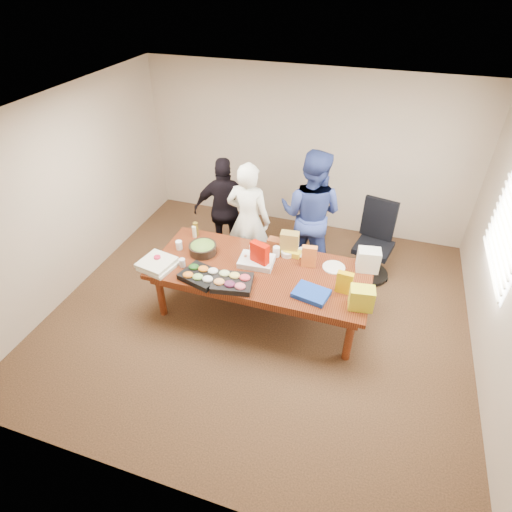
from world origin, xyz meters
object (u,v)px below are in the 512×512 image
(office_chair, at_px, (374,245))
(person_right, at_px, (311,214))
(sheet_cake, at_px, (257,261))
(conference_table, at_px, (260,291))
(person_center, at_px, (248,221))
(salad_bowl, at_px, (203,249))

(office_chair, height_order, person_right, person_right)
(person_right, height_order, sheet_cake, person_right)
(conference_table, bearing_deg, person_right, 71.66)
(office_chair, xyz_separation_m, person_center, (-1.80, -0.42, 0.32))
(sheet_cake, bearing_deg, person_center, 112.43)
(office_chair, bearing_deg, sheet_cake, -127.82)
(conference_table, distance_m, office_chair, 1.86)
(conference_table, relative_size, salad_bowl, 7.44)
(person_center, xyz_separation_m, sheet_cake, (0.37, -0.76, -0.11))
(office_chair, relative_size, person_right, 0.59)
(person_right, distance_m, salad_bowl, 1.64)
(conference_table, height_order, salad_bowl, salad_bowl)
(office_chair, bearing_deg, conference_table, -124.04)
(person_center, bearing_deg, office_chair, -165.60)
(office_chair, xyz_separation_m, sheet_cake, (-1.43, -1.18, 0.21))
(conference_table, xyz_separation_m, sheet_cake, (-0.08, 0.09, 0.41))
(conference_table, height_order, person_right, person_right)
(conference_table, height_order, sheet_cake, sheet_cake)
(conference_table, xyz_separation_m, person_center, (-0.45, 0.85, 0.52))
(person_right, relative_size, salad_bowl, 5.18)
(conference_table, bearing_deg, sheet_cake, 131.13)
(sheet_cake, height_order, salad_bowl, salad_bowl)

